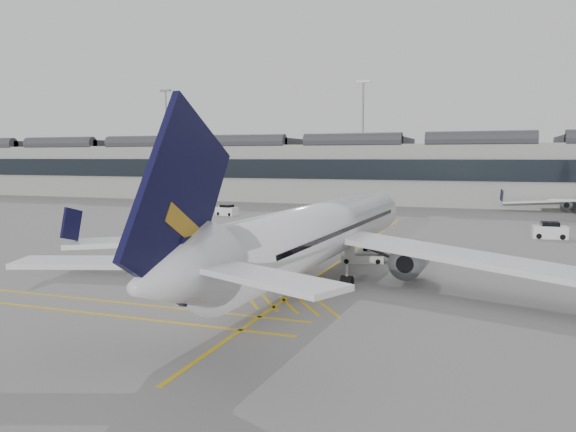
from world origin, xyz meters
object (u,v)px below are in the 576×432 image
(baggage_cart_a, at_px, (238,257))
(pushback_tug, at_px, (169,253))
(ramp_agent_b, at_px, (252,246))
(ramp_agent_a, at_px, (257,247))
(airliner_main, at_px, (319,233))
(belt_loader, at_px, (360,256))

(baggage_cart_a, bearing_deg, pushback_tug, 167.92)
(baggage_cart_a, height_order, ramp_agent_b, baggage_cart_a)
(ramp_agent_a, xyz_separation_m, pushback_tug, (-6.68, -3.20, -0.44))
(ramp_agent_a, bearing_deg, ramp_agent_b, 87.98)
(baggage_cart_a, bearing_deg, ramp_agent_b, 105.69)
(airliner_main, distance_m, ramp_agent_a, 10.05)
(airliner_main, xyz_separation_m, ramp_agent_b, (-8.20, 7.04, -2.43))
(airliner_main, bearing_deg, ramp_agent_b, 142.27)
(airliner_main, height_order, belt_loader, airliner_main)
(belt_loader, height_order, ramp_agent_b, ramp_agent_b)
(belt_loader, xyz_separation_m, ramp_agent_b, (-9.65, -0.31, 0.41))
(ramp_agent_a, relative_size, ramp_agent_b, 1.10)
(airliner_main, relative_size, pushback_tug, 17.41)
(ramp_agent_a, relative_size, pushback_tug, 0.82)
(belt_loader, bearing_deg, pushback_tug, 179.35)
(baggage_cart_a, xyz_separation_m, ramp_agent_b, (-1.35, 5.80, -0.09))
(airliner_main, relative_size, belt_loader, 9.77)
(belt_loader, distance_m, ramp_agent_b, 9.66)
(ramp_agent_b, distance_m, pushback_tug, 7.11)
(airliner_main, xyz_separation_m, ramp_agent_a, (-7.44, 6.34, -2.33))
(ramp_agent_b, relative_size, pushback_tug, 0.75)
(airliner_main, height_order, ramp_agent_b, airliner_main)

